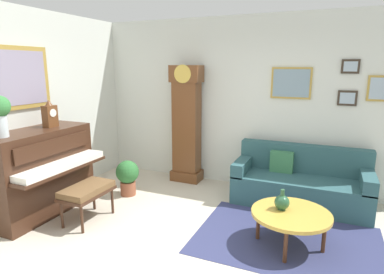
{
  "coord_description": "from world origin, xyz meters",
  "views": [
    {
      "loc": [
        1.34,
        -2.86,
        2.0
      ],
      "look_at": [
        -0.42,
        1.19,
        1.03
      ],
      "focal_mm": 30.08,
      "sensor_mm": 36.0,
      "label": 1
    }
  ],
  "objects": [
    {
      "name": "ground_plane",
      "position": [
        0.0,
        0.0,
        -0.05
      ],
      "size": [
        6.4,
        6.0,
        0.1
      ],
      "primitive_type": "cube",
      "color": "beige"
    },
    {
      "name": "wall_left",
      "position": [
        -2.6,
        0.0,
        1.41
      ],
      "size": [
        0.13,
        4.9,
        2.8
      ],
      "color": "silver",
      "rests_on": "ground_plane"
    },
    {
      "name": "wall_back",
      "position": [
        0.02,
        2.4,
        1.4
      ],
      "size": [
        5.3,
        0.13,
        2.8
      ],
      "color": "silver",
      "rests_on": "ground_plane"
    },
    {
      "name": "area_rug",
      "position": [
        0.99,
        0.73,
        0.0
      ],
      "size": [
        2.1,
        1.5,
        0.01
      ],
      "primitive_type": "cube",
      "color": "navy",
      "rests_on": "ground_plane"
    },
    {
      "name": "piano",
      "position": [
        -2.23,
        0.16,
        0.6
      ],
      "size": [
        0.87,
        1.44,
        1.17
      ],
      "color": "#3D2316",
      "rests_on": "ground_plane"
    },
    {
      "name": "piano_bench",
      "position": [
        -1.49,
        0.22,
        0.41
      ],
      "size": [
        0.42,
        0.7,
        0.48
      ],
      "color": "#3D2316",
      "rests_on": "ground_plane"
    },
    {
      "name": "grandfather_clock",
      "position": [
        -0.93,
        2.15,
        0.96
      ],
      "size": [
        0.52,
        0.34,
        2.03
      ],
      "color": "brown",
      "rests_on": "ground_plane"
    },
    {
      "name": "couch",
      "position": [
        1.02,
        1.91,
        0.31
      ],
      "size": [
        1.9,
        0.8,
        0.84
      ],
      "color": "#2D565B",
      "rests_on": "ground_plane"
    },
    {
      "name": "coffee_table",
      "position": [
        1.03,
        0.63,
        0.38
      ],
      "size": [
        0.88,
        0.88,
        0.41
      ],
      "color": "gold",
      "rests_on": "ground_plane"
    },
    {
      "name": "mantel_clock",
      "position": [
        -2.23,
        0.41,
        1.35
      ],
      "size": [
        0.13,
        0.18,
        0.38
      ],
      "color": "brown",
      "rests_on": "piano"
    },
    {
      "name": "green_jug",
      "position": [
        0.92,
        0.67,
        0.5
      ],
      "size": [
        0.17,
        0.17,
        0.24
      ],
      "color": "#234C33",
      "rests_on": "coffee_table"
    },
    {
      "name": "potted_plant",
      "position": [
        -1.51,
        1.15,
        0.32
      ],
      "size": [
        0.36,
        0.36,
        0.56
      ],
      "color": "#935138",
      "rests_on": "ground_plane"
    }
  ]
}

